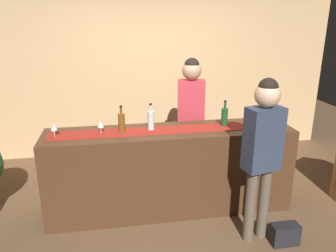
# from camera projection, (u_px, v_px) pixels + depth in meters

# --- Properties ---
(ground_plane) EXTENTS (10.00, 10.00, 0.00)m
(ground_plane) POSITION_uv_depth(u_px,v_px,m) (170.00, 207.00, 4.00)
(ground_plane) COLOR brown
(back_wall) EXTENTS (6.00, 0.12, 2.90)m
(back_wall) POSITION_uv_depth(u_px,v_px,m) (150.00, 65.00, 5.32)
(back_wall) COLOR tan
(back_wall) RESTS_ON ground
(bar_counter) EXTENTS (2.79, 0.60, 0.99)m
(bar_counter) POSITION_uv_depth(u_px,v_px,m) (170.00, 170.00, 3.84)
(bar_counter) COLOR #472B19
(bar_counter) RESTS_ON ground
(counter_runner_cloth) EXTENTS (2.65, 0.28, 0.01)m
(counter_runner_cloth) POSITION_uv_depth(u_px,v_px,m) (170.00, 130.00, 3.68)
(counter_runner_cloth) COLOR maroon
(counter_runner_cloth) RESTS_ON bar_counter
(wine_bottle_amber) EXTENTS (0.07, 0.07, 0.30)m
(wine_bottle_amber) POSITION_uv_depth(u_px,v_px,m) (122.00, 123.00, 3.58)
(wine_bottle_amber) COLOR brown
(wine_bottle_amber) RESTS_ON bar_counter
(wine_bottle_clear) EXTENTS (0.07, 0.07, 0.30)m
(wine_bottle_clear) POSITION_uv_depth(u_px,v_px,m) (151.00, 120.00, 3.66)
(wine_bottle_clear) COLOR #B2C6C1
(wine_bottle_clear) RESTS_ON bar_counter
(wine_bottle_green) EXTENTS (0.07, 0.07, 0.30)m
(wine_bottle_green) POSITION_uv_depth(u_px,v_px,m) (224.00, 116.00, 3.79)
(wine_bottle_green) COLOR #194723
(wine_bottle_green) RESTS_ON bar_counter
(wine_glass_near_customer) EXTENTS (0.07, 0.07, 0.14)m
(wine_glass_near_customer) POSITION_uv_depth(u_px,v_px,m) (54.00, 127.00, 3.44)
(wine_glass_near_customer) COLOR silver
(wine_glass_near_customer) RESTS_ON bar_counter
(wine_glass_mid_counter) EXTENTS (0.07, 0.07, 0.14)m
(wine_glass_mid_counter) POSITION_uv_depth(u_px,v_px,m) (271.00, 118.00, 3.77)
(wine_glass_mid_counter) COLOR silver
(wine_glass_mid_counter) RESTS_ON bar_counter
(wine_glass_far_end) EXTENTS (0.07, 0.07, 0.14)m
(wine_glass_far_end) POSITION_uv_depth(u_px,v_px,m) (101.00, 125.00, 3.53)
(wine_glass_far_end) COLOR silver
(wine_glass_far_end) RESTS_ON bar_counter
(bartender) EXTENTS (0.37, 0.26, 1.71)m
(bartender) POSITION_uv_depth(u_px,v_px,m) (191.00, 109.00, 4.27)
(bartender) COLOR #26262B
(bartender) RESTS_ON ground
(customer_sipping) EXTENTS (0.37, 0.26, 1.68)m
(customer_sipping) POSITION_uv_depth(u_px,v_px,m) (263.00, 145.00, 3.14)
(customer_sipping) COLOR brown
(customer_sipping) RESTS_ON ground
(handbag) EXTENTS (0.28, 0.14, 0.22)m
(handbag) POSITION_uv_depth(u_px,v_px,m) (285.00, 234.00, 3.33)
(handbag) COLOR black
(handbag) RESTS_ON ground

